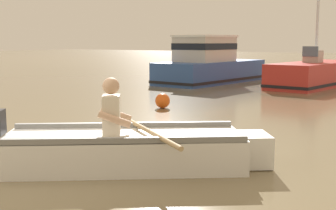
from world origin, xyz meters
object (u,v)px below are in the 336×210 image
at_px(moored_boat_blue, 209,65).
at_px(moored_boat_red, 316,75).
at_px(rowboat_with_person, 129,149).
at_px(mooring_buoy, 163,101).

height_order(moored_boat_blue, moored_boat_red, moored_boat_red).
distance_m(rowboat_with_person, moored_boat_blue, 12.61).
height_order(rowboat_with_person, moored_boat_blue, moored_boat_blue).
height_order(rowboat_with_person, mooring_buoy, rowboat_with_person).
xyz_separation_m(rowboat_with_person, moored_boat_blue, (-5.13, 11.50, 0.44)).
relative_size(moored_boat_red, mooring_buoy, 14.79).
relative_size(moored_boat_blue, mooring_buoy, 14.83).
bearing_deg(moored_boat_blue, moored_boat_red, 13.27).
bearing_deg(moored_boat_red, rowboat_with_person, -84.56).
distance_m(rowboat_with_person, mooring_buoy, 5.40).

